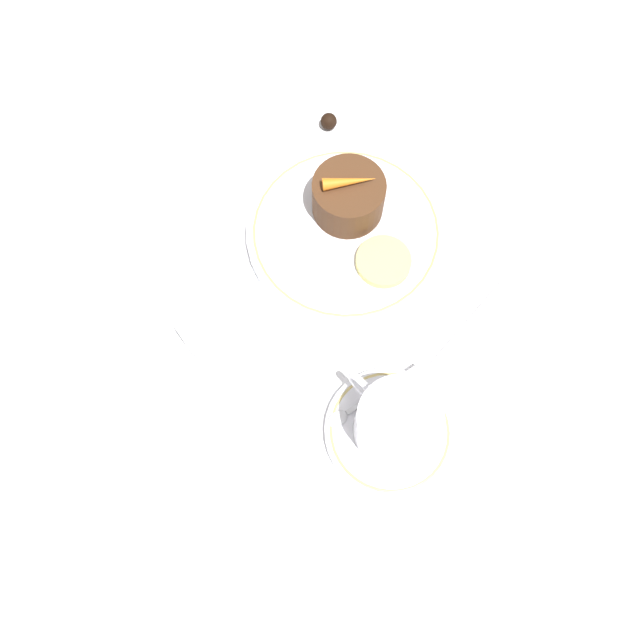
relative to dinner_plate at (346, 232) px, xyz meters
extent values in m
plane|color=white|center=(0.02, 0.05, -0.01)|extent=(3.00, 3.00, 0.00)
cylinder|color=white|center=(0.00, 0.00, 0.00)|extent=(0.23, 0.23, 0.01)
torus|color=tan|center=(0.00, 0.00, 0.00)|extent=(0.21, 0.21, 0.00)
cylinder|color=white|center=(-0.19, 0.12, 0.00)|extent=(0.13, 0.13, 0.01)
torus|color=tan|center=(-0.19, 0.12, 0.00)|extent=(0.12, 0.12, 0.00)
cylinder|color=white|center=(-0.20, 0.12, 0.03)|extent=(0.08, 0.08, 0.06)
cylinder|color=#9E7A4C|center=(-0.20, 0.12, 0.04)|extent=(0.07, 0.07, 0.05)
torus|color=white|center=(-0.15, 0.12, 0.04)|extent=(0.03, 0.01, 0.04)
cube|color=silver|center=(-0.16, 0.10, 0.00)|extent=(0.02, 0.09, 0.00)
ellipsoid|color=silver|center=(-0.15, 0.15, 0.00)|extent=(0.02, 0.02, 0.00)
cylinder|color=silver|center=(-0.01, 0.18, -0.01)|extent=(0.07, 0.07, 0.01)
cylinder|color=silver|center=(-0.01, 0.18, 0.02)|extent=(0.01, 0.01, 0.04)
cylinder|color=silver|center=(-0.01, 0.18, 0.07)|extent=(0.08, 0.08, 0.06)
cylinder|color=#470A14|center=(-0.01, 0.18, 0.05)|extent=(0.07, 0.07, 0.03)
cube|color=silver|center=(-0.17, -0.02, -0.01)|extent=(0.02, 0.14, 0.01)
cube|color=silver|center=(-0.18, 0.07, -0.01)|extent=(0.03, 0.05, 0.01)
cylinder|color=#4C2D19|center=(0.02, -0.02, 0.03)|extent=(0.08, 0.08, 0.05)
cone|color=orange|center=(0.02, -0.02, 0.06)|extent=(0.04, 0.06, 0.01)
cylinder|color=#EFE075|center=(-0.06, 0.00, 0.01)|extent=(0.06, 0.06, 0.01)
sphere|color=black|center=(0.12, -0.09, 0.00)|extent=(0.02, 0.02, 0.02)
camera|label=1|loc=(-0.23, 0.25, 0.63)|focal=35.00mm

